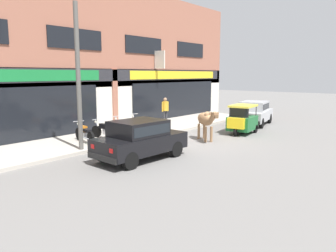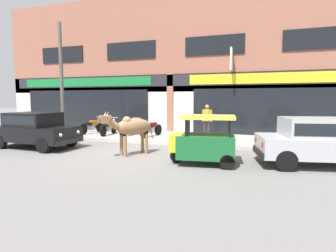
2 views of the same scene
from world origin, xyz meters
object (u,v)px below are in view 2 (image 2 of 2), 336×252
(motorcycle_1, at_px, (109,127))
(auto_rickshaw, at_px, (203,143))
(motorcycle_0, at_px, (92,126))
(utility_pole, at_px, (62,80))
(car_0, at_px, (35,128))
(motorcycle_3, at_px, (151,129))
(motorcycle_2, at_px, (130,128))
(car_1, at_px, (318,139))
(cow, at_px, (131,127))
(pedestrian, at_px, (207,117))

(motorcycle_1, bearing_deg, auto_rickshaw, -34.65)
(motorcycle_0, distance_m, utility_pole, 2.84)
(car_0, height_order, motorcycle_1, car_0)
(car_0, distance_m, motorcycle_3, 5.19)
(motorcycle_2, height_order, motorcycle_3, same)
(car_1, height_order, motorcycle_2, car_1)
(car_0, xyz_separation_m, auto_rickshaw, (7.13, -0.50, -0.15))
(cow, distance_m, pedestrian, 4.58)
(motorcycle_1, distance_m, pedestrian, 5.14)
(car_1, xyz_separation_m, motorcycle_2, (-7.89, 3.27, -0.29))
(car_1, bearing_deg, motorcycle_0, 162.20)
(car_0, bearing_deg, motorcycle_1, 68.90)
(motorcycle_2, bearing_deg, car_0, -125.37)
(cow, xyz_separation_m, pedestrian, (1.99, 4.12, 0.12))
(utility_pole, bearing_deg, motorcycle_3, 13.37)
(cow, relative_size, utility_pole, 0.33)
(car_0, height_order, motorcycle_2, car_0)
(cow, height_order, motorcycle_2, cow)
(motorcycle_3, height_order, utility_pole, utility_pole)
(cow, height_order, motorcycle_0, cow)
(car_1, bearing_deg, cow, -176.68)
(motorcycle_1, bearing_deg, motorcycle_2, 5.22)
(motorcycle_1, relative_size, motorcycle_3, 1.01)
(auto_rickshaw, height_order, motorcycle_1, auto_rickshaw)
(motorcycle_3, relative_size, utility_pole, 0.32)
(cow, relative_size, car_0, 0.50)
(motorcycle_0, relative_size, pedestrian, 1.12)
(auto_rickshaw, bearing_deg, pedestrian, 98.84)
(motorcycle_0, distance_m, motorcycle_1, 1.12)
(motorcycle_0, bearing_deg, car_1, -17.80)
(motorcycle_1, xyz_separation_m, pedestrian, (5.07, 0.62, 0.60))
(cow, bearing_deg, motorcycle_0, 139.12)
(cow, height_order, car_0, cow)
(motorcycle_0, bearing_deg, motorcycle_2, -0.31)
(auto_rickshaw, relative_size, motorcycle_3, 1.15)
(motorcycle_2, height_order, utility_pole, utility_pole)
(cow, distance_m, motorcycle_2, 4.10)
(motorcycle_0, height_order, utility_pole, utility_pole)
(motorcycle_0, xyz_separation_m, motorcycle_3, (3.49, -0.01, 0.00))
(motorcycle_0, bearing_deg, motorcycle_3, -0.10)
(motorcycle_2, relative_size, motorcycle_3, 1.01)
(car_0, distance_m, motorcycle_2, 4.43)
(motorcycle_2, distance_m, pedestrian, 3.94)
(auto_rickshaw, height_order, motorcycle_0, auto_rickshaw)
(auto_rickshaw, bearing_deg, motorcycle_1, 145.35)
(car_1, xyz_separation_m, utility_pole, (-11.18, 2.21, 2.16))
(motorcycle_1, bearing_deg, car_1, -19.13)
(cow, xyz_separation_m, car_1, (6.02, 0.35, -0.19))
(pedestrian, bearing_deg, motorcycle_2, -172.49)
(pedestrian, bearing_deg, motorcycle_3, -169.45)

